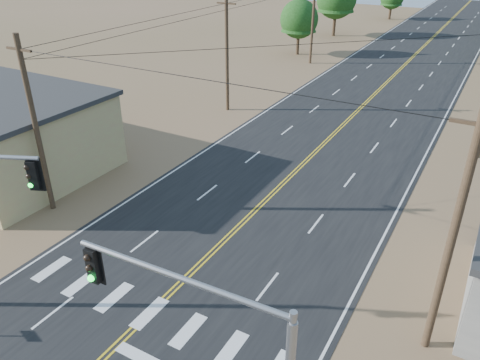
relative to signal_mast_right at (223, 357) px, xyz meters
The scene contains 7 objects.
road 27.23m from the signal_mast_right, 103.42° to the left, with size 15.00×200.00×0.02m, color black.
utility_pole_left_near 18.57m from the signal_mast_right, 154.24° to the left, with size 1.80×0.30×10.00m.
utility_pole_left_mid 32.67m from the signal_mast_right, 120.78° to the left, with size 1.80×0.30×10.00m.
utility_pole_left_far 50.89m from the signal_mast_right, 109.18° to the left, with size 1.80×0.30×10.00m.
utility_pole_right_near 9.14m from the signal_mast_right, 62.05° to the left, with size 1.80×0.30×10.00m.
signal_mast_right is the anchor object (origin of this frame).
tree_left_near 55.58m from the signal_mast_right, 111.17° to the left, with size 4.93×4.93×8.22m.
Camera 1 is at (10.70, -3.08, 14.28)m, focal length 35.00 mm.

